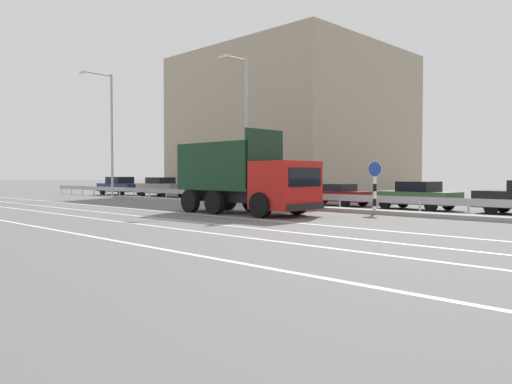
{
  "coord_description": "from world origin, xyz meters",
  "views": [
    {
      "loc": [
        18.81,
        -17.77,
        1.73
      ],
      "look_at": [
        1.29,
        -0.0,
        0.9
      ],
      "focal_mm": 35.0,
      "sensor_mm": 36.0,
      "label": 1
    }
  ],
  "objects_px": {
    "parked_car_0": "(120,186)",
    "parked_car_5": "(417,195)",
    "median_road_sign": "(375,186)",
    "parked_car_4": "(334,194)",
    "parked_car_3": "(260,191)",
    "parked_car_1": "(161,187)",
    "street_lamp_1": "(245,124)",
    "parked_car_2": "(210,189)",
    "street_lamp_0": "(110,129)",
    "dump_truck": "(258,186)"
  },
  "relations": [
    {
      "from": "median_road_sign",
      "to": "parked_car_1",
      "type": "distance_m",
      "value": 21.75
    },
    {
      "from": "parked_car_0",
      "to": "parked_car_1",
      "type": "relative_size",
      "value": 1.04
    },
    {
      "from": "street_lamp_1",
      "to": "parked_car_4",
      "type": "height_order",
      "value": "street_lamp_1"
    },
    {
      "from": "parked_car_0",
      "to": "parked_car_5",
      "type": "xyz_separation_m",
      "value": [
        27.74,
        0.55,
        -0.07
      ]
    },
    {
      "from": "dump_truck",
      "to": "street_lamp_1",
      "type": "bearing_deg",
      "value": -130.27
    },
    {
      "from": "median_road_sign",
      "to": "parked_car_5",
      "type": "relative_size",
      "value": 0.56
    },
    {
      "from": "street_lamp_1",
      "to": "parked_car_1",
      "type": "relative_size",
      "value": 1.78
    },
    {
      "from": "parked_car_0",
      "to": "parked_car_3",
      "type": "height_order",
      "value": "parked_car_0"
    },
    {
      "from": "dump_truck",
      "to": "parked_car_1",
      "type": "bearing_deg",
      "value": -113.63
    },
    {
      "from": "street_lamp_0",
      "to": "parked_car_4",
      "type": "bearing_deg",
      "value": 11.3
    },
    {
      "from": "parked_car_4",
      "to": "parked_car_5",
      "type": "relative_size",
      "value": 1.05
    },
    {
      "from": "parked_car_1",
      "to": "parked_car_4",
      "type": "xyz_separation_m",
      "value": [
        16.76,
        0.15,
        -0.13
      ]
    },
    {
      "from": "dump_truck",
      "to": "parked_car_3",
      "type": "xyz_separation_m",
      "value": [
        -7.34,
        7.69,
        -0.55
      ]
    },
    {
      "from": "dump_truck",
      "to": "parked_car_4",
      "type": "bearing_deg",
      "value": -171.12
    },
    {
      "from": "median_road_sign",
      "to": "parked_car_4",
      "type": "height_order",
      "value": "median_road_sign"
    },
    {
      "from": "street_lamp_0",
      "to": "parked_car_1",
      "type": "bearing_deg",
      "value": 63.93
    },
    {
      "from": "dump_truck",
      "to": "median_road_sign",
      "type": "height_order",
      "value": "dump_truck"
    },
    {
      "from": "parked_car_0",
      "to": "parked_car_4",
      "type": "bearing_deg",
      "value": 87.45
    },
    {
      "from": "parked_car_4",
      "to": "parked_car_5",
      "type": "height_order",
      "value": "parked_car_5"
    },
    {
      "from": "median_road_sign",
      "to": "parked_car_5",
      "type": "distance_m",
      "value": 3.74
    },
    {
      "from": "street_lamp_0",
      "to": "parked_car_3",
      "type": "xyz_separation_m",
      "value": [
        12.52,
        3.79,
        -4.6
      ]
    },
    {
      "from": "parked_car_3",
      "to": "parked_car_4",
      "type": "bearing_deg",
      "value": 85.78
    },
    {
      "from": "median_road_sign",
      "to": "street_lamp_0",
      "type": "xyz_separation_m",
      "value": [
        -23.23,
        -0.26,
        4.08
      ]
    },
    {
      "from": "parked_car_0",
      "to": "parked_car_5",
      "type": "relative_size",
      "value": 1.15
    },
    {
      "from": "parked_car_5",
      "to": "parked_car_0",
      "type": "bearing_deg",
      "value": 95.53
    },
    {
      "from": "parked_car_2",
      "to": "median_road_sign",
      "type": "bearing_deg",
      "value": -103.48
    },
    {
      "from": "street_lamp_1",
      "to": "parked_car_5",
      "type": "relative_size",
      "value": 1.97
    },
    {
      "from": "parked_car_4",
      "to": "parked_car_3",
      "type": "bearing_deg",
      "value": 88.61
    },
    {
      "from": "street_lamp_0",
      "to": "parked_car_4",
      "type": "distance_m",
      "value": 19.43
    },
    {
      "from": "parked_car_0",
      "to": "parked_car_5",
      "type": "distance_m",
      "value": 27.75
    },
    {
      "from": "median_road_sign",
      "to": "street_lamp_1",
      "type": "relative_size",
      "value": 0.28
    },
    {
      "from": "street_lamp_1",
      "to": "parked_car_4",
      "type": "xyz_separation_m",
      "value": [
        3.59,
        3.59,
        -3.97
      ]
    },
    {
      "from": "median_road_sign",
      "to": "parked_car_2",
      "type": "relative_size",
      "value": 0.55
    },
    {
      "from": "parked_car_1",
      "to": "parked_car_2",
      "type": "height_order",
      "value": "parked_car_1"
    },
    {
      "from": "street_lamp_1",
      "to": "street_lamp_0",
      "type": "bearing_deg",
      "value": -179.59
    },
    {
      "from": "dump_truck",
      "to": "parked_car_2",
      "type": "bearing_deg",
      "value": -123.17
    },
    {
      "from": "parked_car_1",
      "to": "parked_car_3",
      "type": "distance_m",
      "value": 10.79
    },
    {
      "from": "parked_car_0",
      "to": "parked_car_5",
      "type": "bearing_deg",
      "value": 87.88
    },
    {
      "from": "parked_car_5",
      "to": "parked_car_3",
      "type": "bearing_deg",
      "value": 95.32
    },
    {
      "from": "dump_truck",
      "to": "street_lamp_1",
      "type": "distance_m",
      "value": 7.2
    },
    {
      "from": "parked_car_3",
      "to": "street_lamp_0",
      "type": "bearing_deg",
      "value": -76.46
    },
    {
      "from": "median_road_sign",
      "to": "parked_car_3",
      "type": "height_order",
      "value": "median_road_sign"
    },
    {
      "from": "parked_car_5",
      "to": "street_lamp_1",
      "type": "bearing_deg",
      "value": 118.86
    },
    {
      "from": "street_lamp_1",
      "to": "parked_car_0",
      "type": "xyz_separation_m",
      "value": [
        -19.25,
        3.31,
        -3.84
      ]
    },
    {
      "from": "median_road_sign",
      "to": "parked_car_1",
      "type": "xyz_separation_m",
      "value": [
        -21.49,
        3.28,
        -0.45
      ]
    },
    {
      "from": "dump_truck",
      "to": "parked_car_0",
      "type": "relative_size",
      "value": 1.44
    },
    {
      "from": "street_lamp_0",
      "to": "parked_car_3",
      "type": "height_order",
      "value": "street_lamp_0"
    },
    {
      "from": "street_lamp_0",
      "to": "street_lamp_1",
      "type": "bearing_deg",
      "value": 0.41
    },
    {
      "from": "street_lamp_0",
      "to": "parked_car_5",
      "type": "bearing_deg",
      "value": 9.62
    },
    {
      "from": "street_lamp_1",
      "to": "parked_car_0",
      "type": "distance_m",
      "value": 19.91
    }
  ]
}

